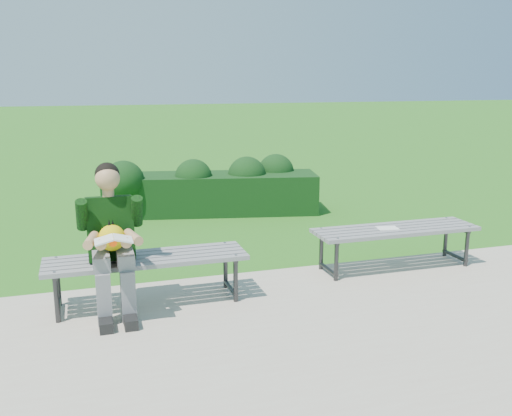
# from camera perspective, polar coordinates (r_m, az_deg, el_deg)

# --- Properties ---
(ground) EXTENTS (80.00, 80.00, 0.00)m
(ground) POSITION_cam_1_polar(r_m,az_deg,el_deg) (6.19, 1.55, -6.37)
(ground) COLOR #34761E
(ground) RESTS_ON ground
(walkway) EXTENTS (30.00, 3.50, 0.02)m
(walkway) POSITION_cam_1_polar(r_m,az_deg,el_deg) (4.69, 8.60, -12.94)
(walkway) COLOR #BFB3A0
(walkway) RESTS_ON ground
(hedge) EXTENTS (3.32, 1.43, 0.87)m
(hedge) POSITION_cam_1_polar(r_m,az_deg,el_deg) (8.79, -4.51, 2.02)
(hedge) COLOR #183A14
(hedge) RESTS_ON ground
(bench_left) EXTENTS (1.80, 0.50, 0.46)m
(bench_left) POSITION_cam_1_polar(r_m,az_deg,el_deg) (5.26, -10.88, -5.36)
(bench_left) COLOR gray
(bench_left) RESTS_ON walkway
(bench_right) EXTENTS (1.80, 0.50, 0.46)m
(bench_right) POSITION_cam_1_polar(r_m,az_deg,el_deg) (6.32, 13.78, -2.40)
(bench_right) COLOR gray
(bench_right) RESTS_ON walkway
(seated_boy) EXTENTS (0.56, 0.76, 1.31)m
(seated_boy) POSITION_cam_1_polar(r_m,az_deg,el_deg) (5.07, -14.27, -2.71)
(seated_boy) COLOR gray
(seated_boy) RESTS_ON walkway
(paper_sheet) EXTENTS (0.24, 0.20, 0.01)m
(paper_sheet) POSITION_cam_1_polar(r_m,az_deg,el_deg) (6.26, 13.02, -1.97)
(paper_sheet) COLOR white
(paper_sheet) RESTS_ON bench_right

